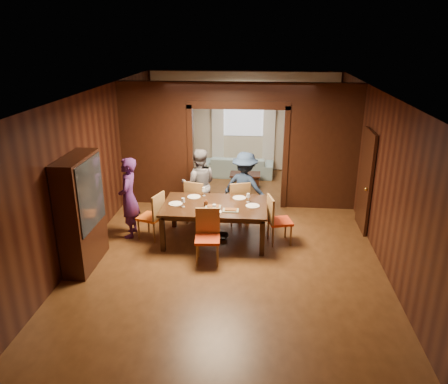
# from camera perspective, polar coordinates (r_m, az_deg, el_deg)

# --- Properties ---
(floor) EXTENTS (9.00, 9.00, 0.00)m
(floor) POSITION_cam_1_polar(r_m,az_deg,el_deg) (9.12, 1.14, -5.35)
(floor) COLOR #502F16
(floor) RESTS_ON ground
(ceiling) EXTENTS (5.50, 9.00, 0.02)m
(ceiling) POSITION_cam_1_polar(r_m,az_deg,el_deg) (8.29, 1.29, 13.03)
(ceiling) COLOR silver
(ceiling) RESTS_ON room_walls
(room_walls) EXTENTS (5.52, 9.01, 2.90)m
(room_walls) POSITION_cam_1_polar(r_m,az_deg,el_deg) (10.40, 1.92, 6.70)
(room_walls) COLOR black
(room_walls) RESTS_ON floor
(person_purple) EXTENTS (0.44, 0.63, 1.64)m
(person_purple) POSITION_cam_1_polar(r_m,az_deg,el_deg) (8.91, -12.35, -0.74)
(person_purple) COLOR #48205D
(person_purple) RESTS_ON floor
(person_grey) EXTENTS (0.85, 0.71, 1.60)m
(person_grey) POSITION_cam_1_polar(r_m,az_deg,el_deg) (9.53, -3.28, 0.97)
(person_grey) COLOR slate
(person_grey) RESTS_ON floor
(person_navy) EXTENTS (1.15, 0.92, 1.55)m
(person_navy) POSITION_cam_1_polar(r_m,az_deg,el_deg) (9.43, 2.75, 0.63)
(person_navy) COLOR #1C2C48
(person_navy) RESTS_ON floor
(sofa) EXTENTS (2.02, 0.87, 0.58)m
(sofa) POSITION_cam_1_polar(r_m,az_deg,el_deg) (12.61, 1.90, 3.43)
(sofa) COLOR #8DB3B9
(sofa) RESTS_ON floor
(serving_bowl) EXTENTS (0.33, 0.33, 0.08)m
(serving_bowl) POSITION_cam_1_polar(r_m,az_deg,el_deg) (8.55, -0.48, -1.29)
(serving_bowl) COLOR black
(serving_bowl) RESTS_ON dining_table
(dining_table) EXTENTS (2.03, 1.26, 0.76)m
(dining_table) POSITION_cam_1_polar(r_m,az_deg,el_deg) (8.67, -1.18, -4.00)
(dining_table) COLOR black
(dining_table) RESTS_ON floor
(coffee_table) EXTENTS (0.80, 0.50, 0.40)m
(coffee_table) POSITION_cam_1_polar(r_m,az_deg,el_deg) (11.63, 2.77, 1.47)
(coffee_table) COLOR black
(coffee_table) RESTS_ON floor
(chair_left) EXTENTS (0.56, 0.56, 0.97)m
(chair_left) POSITION_cam_1_polar(r_m,az_deg,el_deg) (8.84, -9.57, -3.06)
(chair_left) COLOR orange
(chair_left) RESTS_ON floor
(chair_right) EXTENTS (0.53, 0.53, 0.97)m
(chair_right) POSITION_cam_1_polar(r_m,az_deg,el_deg) (8.60, 7.32, -3.62)
(chair_right) COLOR red
(chair_right) RESTS_ON floor
(chair_far_l) EXTENTS (0.54, 0.54, 0.97)m
(chair_far_l) POSITION_cam_1_polar(r_m,az_deg,el_deg) (9.48, -3.45, -1.17)
(chair_far_l) COLOR #C36812
(chair_far_l) RESTS_ON floor
(chair_far_r) EXTENTS (0.55, 0.55, 0.97)m
(chair_far_r) POSITION_cam_1_polar(r_m,az_deg,el_deg) (9.43, 1.80, -1.26)
(chair_far_r) COLOR #D45113
(chair_far_r) RESTS_ON floor
(chair_near) EXTENTS (0.47, 0.47, 0.97)m
(chair_near) POSITION_cam_1_polar(r_m,az_deg,el_deg) (7.84, -2.17, -5.94)
(chair_near) COLOR red
(chair_near) RESTS_ON floor
(hutch) EXTENTS (0.40, 1.20, 2.00)m
(hutch) POSITION_cam_1_polar(r_m,az_deg,el_deg) (7.94, -18.14, -2.56)
(hutch) COLOR black
(hutch) RESTS_ON floor
(door_right) EXTENTS (0.06, 0.90, 2.10)m
(door_right) POSITION_cam_1_polar(r_m,az_deg,el_deg) (9.43, 18.02, 1.37)
(door_right) COLOR black
(door_right) RESTS_ON floor
(window_far) EXTENTS (1.20, 0.03, 1.30)m
(window_far) POSITION_cam_1_polar(r_m,az_deg,el_deg) (12.85, 2.57, 10.21)
(window_far) COLOR silver
(window_far) RESTS_ON back_wall
(curtain_left) EXTENTS (0.35, 0.06, 2.40)m
(curtain_left) POSITION_cam_1_polar(r_m,az_deg,el_deg) (12.95, -0.82, 8.27)
(curtain_left) COLOR white
(curtain_left) RESTS_ON back_wall
(curtain_right) EXTENTS (0.35, 0.06, 2.40)m
(curtain_right) POSITION_cam_1_polar(r_m,az_deg,el_deg) (12.89, 5.90, 8.11)
(curtain_right) COLOR white
(curtain_right) RESTS_ON back_wall
(plate_left) EXTENTS (0.27, 0.27, 0.01)m
(plate_left) POSITION_cam_1_polar(r_m,az_deg,el_deg) (8.61, -6.34, -1.52)
(plate_left) COLOR white
(plate_left) RESTS_ON dining_table
(plate_far_l) EXTENTS (0.27, 0.27, 0.01)m
(plate_far_l) POSITION_cam_1_polar(r_m,az_deg,el_deg) (8.93, -3.95, -0.62)
(plate_far_l) COLOR silver
(plate_far_l) RESTS_ON dining_table
(plate_far_r) EXTENTS (0.27, 0.27, 0.01)m
(plate_far_r) POSITION_cam_1_polar(r_m,az_deg,el_deg) (8.86, 2.01, -0.76)
(plate_far_r) COLOR silver
(plate_far_r) RESTS_ON dining_table
(plate_right) EXTENTS (0.27, 0.27, 0.01)m
(plate_right) POSITION_cam_1_polar(r_m,az_deg,el_deg) (8.47, 3.76, -1.80)
(plate_right) COLOR silver
(plate_right) RESTS_ON dining_table
(plate_near) EXTENTS (0.27, 0.27, 0.01)m
(plate_near) POSITION_cam_1_polar(r_m,az_deg,el_deg) (8.18, -1.27, -2.61)
(plate_near) COLOR white
(plate_near) RESTS_ON dining_table
(platter_a) EXTENTS (0.30, 0.20, 0.04)m
(platter_a) POSITION_cam_1_polar(r_m,az_deg,el_deg) (8.40, -1.44, -1.88)
(platter_a) COLOR slate
(platter_a) RESTS_ON dining_table
(platter_b) EXTENTS (0.30, 0.20, 0.04)m
(platter_b) POSITION_cam_1_polar(r_m,az_deg,el_deg) (8.23, 0.88, -2.35)
(platter_b) COLOR gray
(platter_b) RESTS_ON dining_table
(wineglass_left) EXTENTS (0.08, 0.08, 0.18)m
(wineglass_left) POSITION_cam_1_polar(r_m,az_deg,el_deg) (8.42, -5.37, -1.37)
(wineglass_left) COLOR silver
(wineglass_left) RESTS_ON dining_table
(wineglass_far) EXTENTS (0.08, 0.08, 0.18)m
(wineglass_far) POSITION_cam_1_polar(r_m,az_deg,el_deg) (8.97, -2.65, 0.06)
(wineglass_far) COLOR silver
(wineglass_far) RESTS_ON dining_table
(wineglass_right) EXTENTS (0.08, 0.08, 0.18)m
(wineglass_right) POSITION_cam_1_polar(r_m,az_deg,el_deg) (8.64, 3.18, -0.76)
(wineglass_right) COLOR silver
(wineglass_right) RESTS_ON dining_table
(tumbler) EXTENTS (0.07, 0.07, 0.14)m
(tumbler) POSITION_cam_1_polar(r_m,az_deg,el_deg) (8.19, -1.28, -2.09)
(tumbler) COLOR silver
(tumbler) RESTS_ON dining_table
(condiment_jar) EXTENTS (0.08, 0.08, 0.11)m
(condiment_jar) POSITION_cam_1_polar(r_m,az_deg,el_deg) (8.47, -2.37, -1.44)
(condiment_jar) COLOR #4B2511
(condiment_jar) RESTS_ON dining_table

